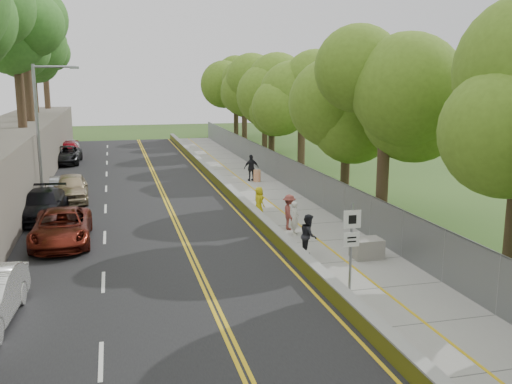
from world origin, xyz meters
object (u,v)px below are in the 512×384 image
(streetlight, at_px, (42,125))
(person_far, at_px, (251,168))
(construction_barrel, at_px, (257,176))
(concrete_block, at_px, (367,248))
(car_2, at_px, (62,227))
(painter_0, at_px, (259,201))
(signpost, at_px, (351,238))

(streetlight, distance_m, person_far, 14.46)
(construction_barrel, distance_m, concrete_block, 17.78)
(construction_barrel, bearing_deg, concrete_block, -89.70)
(car_2, distance_m, painter_0, 10.17)
(streetlight, relative_size, concrete_block, 6.67)
(construction_barrel, bearing_deg, signpost, -95.58)
(painter_0, bearing_deg, car_2, 88.17)
(construction_barrel, height_order, car_2, car_2)
(painter_0, bearing_deg, concrete_block, 178.49)
(person_far, bearing_deg, car_2, 41.06)
(construction_barrel, relative_size, person_far, 0.45)
(signpost, distance_m, construction_barrel, 21.20)
(signpost, relative_size, painter_0, 2.00)
(concrete_block, bearing_deg, person_far, 91.26)
(construction_barrel, distance_m, car_2, 17.46)
(car_2, height_order, person_far, person_far)
(signpost, distance_m, concrete_block, 4.19)
(streetlight, xyz_separation_m, car_2, (1.46, -8.55, -3.86))
(streetlight, relative_size, car_2, 1.49)
(construction_barrel, bearing_deg, painter_0, -103.67)
(concrete_block, relative_size, person_far, 0.64)
(concrete_block, bearing_deg, signpost, -123.33)
(painter_0, height_order, person_far, person_far)
(concrete_block, distance_m, painter_0, 8.46)
(signpost, height_order, concrete_block, signpost)
(construction_barrel, height_order, concrete_block, construction_barrel)
(concrete_block, height_order, car_2, car_2)
(signpost, distance_m, car_2, 13.19)
(concrete_block, bearing_deg, streetlight, 134.82)
(streetlight, height_order, person_far, streetlight)
(car_2, bearing_deg, concrete_block, -23.23)
(car_2, height_order, painter_0, painter_0)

